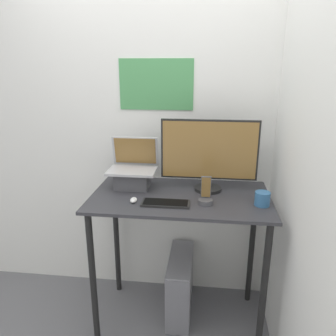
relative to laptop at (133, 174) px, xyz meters
name	(u,v)px	position (x,y,z in m)	size (l,w,h in m)	color
wall_back	(185,131)	(0.33, 0.30, 0.24)	(6.00, 0.06, 2.60)	white
wall_side_right	(308,163)	(0.98, -0.43, 0.24)	(0.05, 6.00, 2.60)	white
desk	(180,217)	(0.33, -0.11, -0.25)	(1.13, 0.65, 0.97)	#333338
laptop	(133,174)	(0.00, 0.00, 0.00)	(0.32, 0.25, 0.33)	#4C4C51
monitor	(209,155)	(0.51, 0.01, 0.15)	(0.62, 0.18, 0.47)	black
keyboard	(166,203)	(0.26, -0.26, -0.09)	(0.29, 0.12, 0.02)	black
mouse	(134,200)	(0.06, -0.25, -0.08)	(0.04, 0.06, 0.03)	white
cell_phone	(206,198)	(0.49, -0.22, -0.05)	(0.09, 0.09, 0.17)	#4C4C51
computer_tower	(180,285)	(0.33, -0.02, -0.84)	(0.16, 0.51, 0.45)	gray
mug	(262,199)	(0.82, -0.21, -0.05)	(0.09, 0.09, 0.08)	#336699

